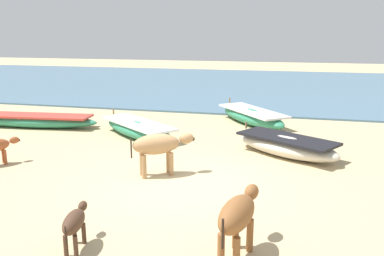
% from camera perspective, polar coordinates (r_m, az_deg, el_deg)
% --- Properties ---
extents(ground, '(80.00, 80.00, 0.00)m').
position_cam_1_polar(ground, '(9.35, -1.50, -7.87)').
color(ground, tan).
extents(sea_water, '(60.00, 20.00, 0.08)m').
position_cam_1_polar(sea_water, '(26.71, 8.99, 6.00)').
color(sea_water, slate).
rests_on(sea_water, ground).
extents(fishing_boat_0, '(3.53, 3.04, 0.70)m').
position_cam_1_polar(fishing_boat_0, '(13.45, -7.64, -0.12)').
color(fishing_boat_0, '#338C66').
rests_on(fishing_boat_0, ground).
extents(fishing_boat_3, '(3.25, 2.59, 0.74)m').
position_cam_1_polar(fishing_boat_3, '(11.62, 13.19, -2.42)').
color(fishing_boat_3, beige).
rests_on(fishing_boat_3, ground).
extents(fishing_boat_4, '(4.83, 1.43, 0.66)m').
position_cam_1_polar(fishing_boat_4, '(15.82, -21.32, 1.02)').
color(fishing_boat_4, '#338C66').
rests_on(fishing_boat_4, ground).
extents(fishing_boat_5, '(3.20, 3.59, 0.74)m').
position_cam_1_polar(fishing_boat_5, '(15.44, 8.48, 1.66)').
color(fishing_boat_5, '#338C66').
rests_on(fishing_boat_5, ground).
extents(cow_adult_tan, '(1.46, 1.10, 1.03)m').
position_cam_1_polar(cow_adult_tan, '(9.70, -4.74, -2.50)').
color(cow_adult_tan, tan).
rests_on(cow_adult_tan, ground).
extents(calf_near_dark, '(0.42, 0.98, 0.64)m').
position_cam_1_polar(calf_near_dark, '(6.81, -16.24, -12.64)').
color(calf_near_dark, '#4C3323').
rests_on(calf_near_dark, ground).
extents(cow_second_adult_brown, '(0.64, 1.50, 0.99)m').
position_cam_1_polar(cow_second_adult_brown, '(6.25, 6.50, -12.09)').
color(cow_second_adult_brown, brown).
rests_on(cow_second_adult_brown, ground).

